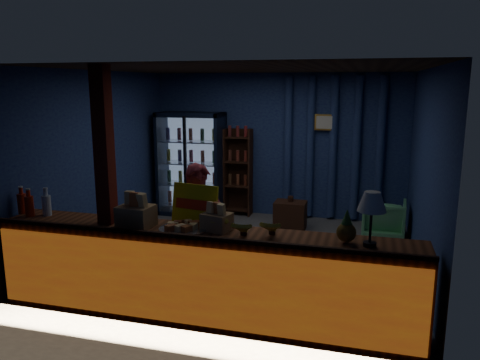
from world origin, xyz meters
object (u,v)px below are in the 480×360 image
at_px(shopkeeper, 199,230).
at_px(pastry_tray, 183,228).
at_px(green_chair, 384,218).
at_px(table_lamp, 372,204).

height_order(shopkeeper, pastry_tray, shopkeeper).
height_order(shopkeeper, green_chair, shopkeeper).
distance_m(shopkeeper, green_chair, 3.50).
height_order(pastry_tray, table_lamp, table_lamp).
distance_m(pastry_tray, table_lamp, 1.86).
xyz_separation_m(shopkeeper, table_lamp, (1.86, -0.57, 0.58)).
height_order(green_chair, pastry_tray, pastry_tray).
relative_size(pastry_tray, table_lamp, 0.97).
relative_size(green_chair, table_lamp, 1.29).
bearing_deg(green_chair, table_lamp, 89.34).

